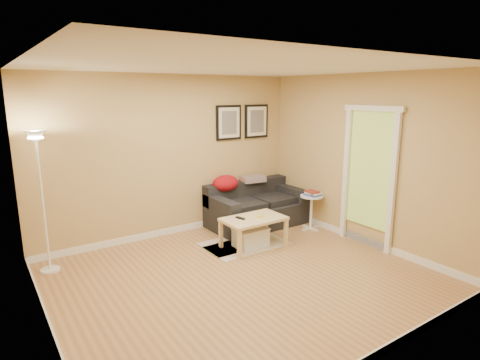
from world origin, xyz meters
The scene contains 25 objects.
floor centered at (0.00, 0.00, 0.00)m, with size 4.50×4.50×0.00m, color #AE7D4A.
ceiling centered at (0.00, 0.00, 2.60)m, with size 4.50×4.50×0.00m, color white.
wall_back centered at (0.00, 2.00, 1.30)m, with size 4.50×4.50×0.00m, color tan.
wall_front centered at (0.00, -2.00, 1.30)m, with size 4.50×4.50×0.00m, color tan.
wall_left centered at (-2.25, 0.00, 1.30)m, with size 4.00×4.00×0.00m, color tan.
wall_right centered at (2.25, 0.00, 1.30)m, with size 4.00×4.00×0.00m, color tan.
baseboard_back centered at (0.00, 1.99, 0.05)m, with size 4.50×0.02×0.10m, color white.
baseboard_front centered at (0.00, -1.99, 0.05)m, with size 4.50×0.02×0.10m, color white.
baseboard_left centered at (-2.24, 0.00, 0.05)m, with size 0.02×4.00×0.10m, color white.
baseboard_right centered at (2.24, 0.00, 0.05)m, with size 0.02×4.00×0.10m, color white.
sofa centered at (1.38, 1.53, 0.38)m, with size 1.70×0.90×0.75m, color black, non-canonical shape.
red_throw centered at (0.90, 1.81, 0.77)m, with size 0.48×0.36×0.28m, color #A10E1C, non-canonical shape.
plaid_throw centered at (1.48, 1.80, 0.78)m, with size 0.42×0.26×0.10m, color tan, non-canonical shape.
framed_print_left centered at (1.08, 1.98, 1.80)m, with size 0.50×0.04×0.60m, color black, non-canonical shape.
framed_print_right centered at (1.68, 1.98, 1.80)m, with size 0.50×0.04×0.60m, color black, non-canonical shape.
area_rug centered at (0.67, 0.91, 0.01)m, with size 1.25×0.85×0.01m, color beige.
green_runner centered at (0.40, 0.90, 0.01)m, with size 0.70×0.50×0.01m, color #668C4C.
coffee_table centered at (0.72, 0.73, 0.23)m, with size 0.93×0.57×0.47m, color beige, non-canonical shape.
remote_control centered at (0.53, 0.81, 0.48)m, with size 0.05×0.16×0.02m, color black.
tape_roll centered at (0.81, 0.69, 0.48)m, with size 0.07×0.07×0.03m, color yellow.
storage_bin centered at (0.69, 0.76, 0.15)m, with size 0.50×0.36×0.31m, color white, non-canonical shape.
side_table centered at (2.02, 0.84, 0.30)m, with size 0.39×0.39×0.60m, color white, non-canonical shape.
book_stack centered at (2.04, 0.84, 0.64)m, with size 0.20×0.26×0.08m, color #33479A, non-canonical shape.
floor_lamp centered at (-2.00, 1.58, 0.88)m, with size 0.24×0.24×1.87m, color white, non-canonical shape.
doorway centered at (2.20, -0.15, 1.02)m, with size 0.12×1.01×2.13m, color white, non-canonical shape.
Camera 1 is at (-2.66, -3.85, 2.31)m, focal length 29.59 mm.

